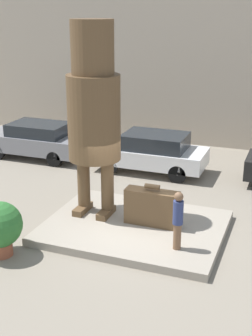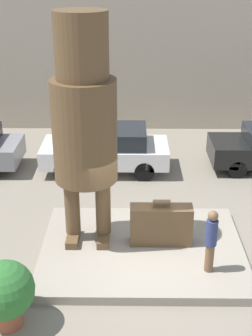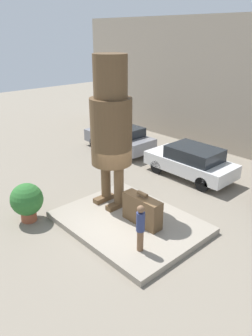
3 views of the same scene
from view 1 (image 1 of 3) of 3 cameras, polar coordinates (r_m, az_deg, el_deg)
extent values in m
plane|color=gray|center=(13.53, 1.02, -7.68)|extent=(60.00, 60.00, 0.00)
cube|color=gray|center=(13.48, 1.03, -7.26)|extent=(5.00, 3.85, 0.22)
cube|color=tan|center=(21.47, 9.99, 12.35)|extent=(28.00, 0.60, 7.32)
cube|color=brown|center=(14.22, -5.31, -4.98)|extent=(0.30, 0.86, 0.19)
cube|color=brown|center=(13.92, -2.44, -5.45)|extent=(0.30, 0.86, 0.19)
cylinder|color=brown|center=(14.00, -5.18, -1.61)|extent=(0.38, 0.38, 1.51)
cylinder|color=brown|center=(13.70, -2.28, -2.02)|extent=(0.38, 0.38, 1.51)
cylinder|color=brown|center=(13.27, -3.93, 6.13)|extent=(1.51, 1.51, 2.42)
cylinder|color=brown|center=(12.97, -4.13, 14.49)|extent=(1.18, 1.18, 1.45)
cube|color=brown|center=(13.24, 3.17, -4.83)|extent=(1.53, 0.46, 1.02)
cylinder|color=brown|center=(12.99, 3.22, -2.27)|extent=(0.42, 0.14, 0.14)
cylinder|color=brown|center=(12.08, 6.26, -8.27)|extent=(0.20, 0.20, 0.70)
cylinder|color=navy|center=(11.79, 6.37, -5.41)|extent=(0.26, 0.26, 0.62)
sphere|color=brown|center=(11.62, 6.45, -3.49)|extent=(0.23, 0.23, 0.23)
cube|color=gray|center=(20.13, -11.01, 3.11)|extent=(4.33, 1.81, 0.69)
cube|color=#1E2328|center=(19.87, -10.58, 4.70)|extent=(2.38, 1.63, 0.49)
cylinder|color=black|center=(21.59, -12.88, 3.12)|extent=(0.63, 0.18, 0.63)
cylinder|color=black|center=(18.90, -8.74, 1.09)|extent=(0.63, 0.18, 0.63)
cylinder|color=black|center=(20.26, -6.51, 2.43)|extent=(0.63, 0.18, 0.63)
cube|color=silver|center=(18.06, 2.91, 1.54)|extent=(4.30, 1.86, 0.63)
cube|color=#1E2328|center=(17.83, 3.60, 3.30)|extent=(2.37, 1.67, 0.57)
cylinder|color=black|center=(17.85, -2.02, 0.27)|extent=(0.66, 0.18, 0.66)
cylinder|color=black|center=(19.33, -0.10, 1.78)|extent=(0.66, 0.18, 0.66)
cylinder|color=black|center=(17.05, 6.28, -0.76)|extent=(0.66, 0.18, 0.66)
cylinder|color=black|center=(18.59, 7.60, 0.89)|extent=(0.66, 0.18, 0.66)
cylinder|color=brown|center=(12.65, -14.91, -9.47)|extent=(0.57, 0.57, 0.37)
camera|label=2|loc=(4.69, -53.00, 20.74)|focal=50.00mm
camera|label=3|loc=(5.55, 59.73, 13.63)|focal=35.00mm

